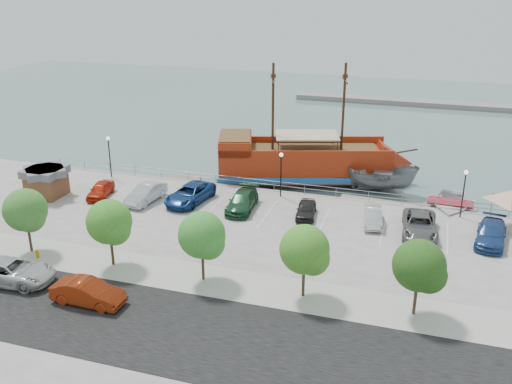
% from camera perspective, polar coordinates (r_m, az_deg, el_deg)
% --- Properties ---
extents(ground, '(160.00, 160.00, 0.00)m').
position_cam_1_polar(ground, '(48.23, 0.42, -4.28)').
color(ground, '#4F6B66').
extents(street, '(100.00, 8.00, 0.04)m').
position_cam_1_polar(street, '(34.79, -7.59, -13.63)').
color(street, black).
rests_on(street, land_slab).
extents(sidewalk, '(100.00, 4.00, 0.05)m').
position_cam_1_polar(sidewalk, '(39.41, -3.92, -8.93)').
color(sidewalk, '#A8A799').
rests_on(sidewalk, land_slab).
extents(seawall_railing, '(50.00, 0.06, 1.00)m').
position_cam_1_polar(seawall_railing, '(54.54, 2.84, 0.55)').
color(seawall_railing, gray).
rests_on(seawall_railing, land_slab).
extents(far_shore, '(40.00, 3.00, 0.80)m').
position_cam_1_polar(far_shore, '(98.77, 15.72, 8.58)').
color(far_shore, gray).
rests_on(far_shore, ground).
extents(pirate_ship, '(20.93, 11.28, 12.96)m').
position_cam_1_polar(pirate_ship, '(59.66, 6.22, 2.95)').
color(pirate_ship, '#9B280E').
rests_on(pirate_ship, ground).
extents(patrol_boat, '(7.26, 3.81, 2.67)m').
position_cam_1_polar(patrol_boat, '(57.87, 12.54, 1.09)').
color(patrol_boat, slate).
rests_on(patrol_boat, ground).
extents(speedboat, '(5.11, 6.85, 1.36)m').
position_cam_1_polar(speedboat, '(55.00, 18.83, -1.39)').
color(speedboat, silver).
rests_on(speedboat, ground).
extents(dock_west, '(7.74, 4.78, 0.43)m').
position_cam_1_polar(dock_west, '(60.74, -9.14, 1.18)').
color(dock_west, gray).
rests_on(dock_west, ground).
extents(dock_mid, '(7.14, 2.55, 0.40)m').
position_cam_1_polar(dock_mid, '(54.97, 11.93, -1.22)').
color(dock_mid, gray).
rests_on(dock_mid, ground).
extents(dock_east, '(7.07, 4.67, 0.39)m').
position_cam_1_polar(dock_east, '(54.93, 19.75, -2.08)').
color(dock_east, gray).
rests_on(dock_east, ground).
extents(shed, '(3.36, 3.36, 2.75)m').
position_cam_1_polar(shed, '(56.65, -20.25, 1.02)').
color(shed, brown).
rests_on(shed, land_slab).
extents(street_van, '(6.16, 3.31, 1.64)m').
position_cam_1_polar(street_van, '(42.31, -23.28, -7.28)').
color(street_van, '#BABABB').
rests_on(street_van, street).
extents(street_sedan, '(4.82, 1.75, 1.58)m').
position_cam_1_polar(street_sedan, '(38.14, -16.45, -9.62)').
color(street_sedan, maroon).
rests_on(street_sedan, street).
extents(fire_hydrant, '(0.25, 0.25, 0.71)m').
position_cam_1_polar(fire_hydrant, '(45.10, -21.03, -5.77)').
color(fire_hydrant, '#C49003').
rests_on(fire_hydrant, sidewalk).
extents(lamp_post_left, '(0.36, 0.36, 4.28)m').
position_cam_1_polar(lamp_post_left, '(59.54, -14.49, 4.14)').
color(lamp_post_left, black).
rests_on(lamp_post_left, land_slab).
extents(lamp_post_mid, '(0.36, 0.36, 4.28)m').
position_cam_1_polar(lamp_post_mid, '(52.54, 2.52, 2.54)').
color(lamp_post_mid, black).
rests_on(lamp_post_mid, land_slab).
extents(lamp_post_right, '(0.36, 0.36, 4.28)m').
position_cam_1_polar(lamp_post_right, '(51.07, 20.12, 0.64)').
color(lamp_post_right, black).
rests_on(lamp_post_right, land_slab).
extents(tree_b, '(3.30, 3.20, 5.00)m').
position_cam_1_polar(tree_b, '(45.05, -21.97, -1.85)').
color(tree_b, '#473321').
rests_on(tree_b, sidewalk).
extents(tree_c, '(3.30, 3.20, 5.00)m').
position_cam_1_polar(tree_c, '(41.13, -14.34, -3.10)').
color(tree_c, '#473321').
rests_on(tree_c, sidewalk).
extents(tree_d, '(3.30, 3.20, 5.00)m').
position_cam_1_polar(tree_d, '(38.11, -5.28, -4.50)').
color(tree_d, '#473321').
rests_on(tree_d, sidewalk).
extents(tree_e, '(3.30, 3.20, 5.00)m').
position_cam_1_polar(tree_e, '(36.20, 5.06, -5.96)').
color(tree_e, '#473321').
rests_on(tree_e, sidewalk).
extents(tree_f, '(3.30, 3.20, 5.00)m').
position_cam_1_polar(tree_f, '(35.59, 16.21, -7.30)').
color(tree_f, '#473321').
rests_on(tree_f, sidewalk).
extents(parked_car_a, '(2.38, 4.32, 1.39)m').
position_cam_1_polar(parked_car_a, '(55.17, -15.28, 0.23)').
color(parked_car_a, '#B8200B').
rests_on(parked_car_a, land_slab).
extents(parked_car_b, '(2.18, 4.98, 1.59)m').
position_cam_1_polar(parked_car_b, '(53.00, -10.95, -0.15)').
color(parked_car_b, '#B6BCC3').
rests_on(parked_car_b, land_slab).
extents(parked_car_c, '(3.47, 6.14, 1.62)m').
position_cam_1_polar(parked_car_c, '(52.27, -6.63, -0.18)').
color(parked_car_c, navy).
rests_on(parked_car_c, land_slab).
extents(parked_car_d, '(2.56, 5.46, 1.54)m').
position_cam_1_polar(parked_car_d, '(50.38, -1.39, -0.93)').
color(parked_car_d, '#1B4829').
rests_on(parked_car_d, land_slab).
extents(parked_car_e, '(2.07, 4.11, 1.34)m').
position_cam_1_polar(parked_car_e, '(49.11, 5.03, -1.74)').
color(parked_car_e, black).
rests_on(parked_car_e, land_slab).
extents(parked_car_f, '(2.10, 4.33, 1.37)m').
position_cam_1_polar(parked_car_f, '(48.49, 11.58, -2.41)').
color(parked_car_f, silver).
rests_on(parked_car_f, land_slab).
extents(parked_car_g, '(3.04, 5.94, 1.60)m').
position_cam_1_polar(parked_car_g, '(47.52, 16.04, -3.18)').
color(parked_car_g, '#5F5F5F').
rests_on(parked_car_g, land_slab).
extents(parked_car_h, '(2.83, 5.51, 1.53)m').
position_cam_1_polar(parked_car_h, '(47.90, 22.45, -3.88)').
color(parked_car_h, navy).
rests_on(parked_car_h, land_slab).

